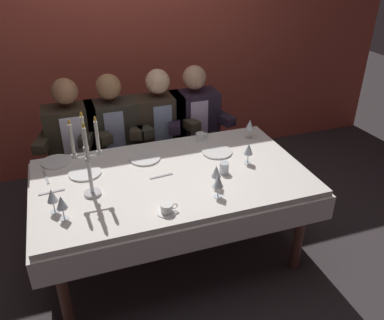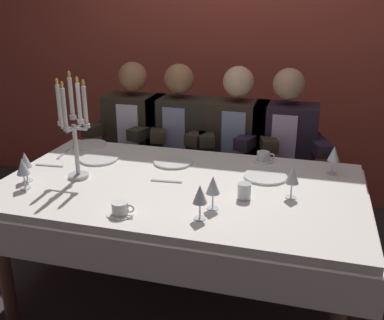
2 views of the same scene
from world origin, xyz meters
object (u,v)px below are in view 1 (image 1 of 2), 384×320
(dinner_plate_1, at_px, (85,173))
(seated_diner_3, at_px, (194,119))
(dining_table, at_px, (172,189))
(wine_glass_4, at_px, (218,181))
(seated_diner_2, at_px, (159,124))
(dinner_plate_3, at_px, (56,162))
(water_tumbler_0, at_px, (224,168))
(wine_glass_1, at_px, (61,203))
(wine_glass_5, at_px, (250,125))
(coffee_cup_0, at_px, (201,137))
(dinner_plate_0, at_px, (217,152))
(wine_glass_0, at_px, (249,149))
(seated_diner_1, at_px, (113,130))
(wine_glass_2, at_px, (216,172))
(candelabra, at_px, (87,158))
(seated_diner_0, at_px, (72,136))
(wine_glass_3, at_px, (52,196))
(dinner_plate_2, at_px, (145,158))
(coffee_cup_1, at_px, (167,209))

(dinner_plate_1, relative_size, seated_diner_3, 0.19)
(dining_table, bearing_deg, wine_glass_4, -60.59)
(wine_glass_4, bearing_deg, seated_diner_2, 92.65)
(dining_table, relative_size, dinner_plate_3, 8.82)
(water_tumbler_0, bearing_deg, wine_glass_1, -170.83)
(wine_glass_4, relative_size, wine_glass_5, 1.00)
(coffee_cup_0, bearing_deg, seated_diner_2, 119.04)
(dining_table, height_order, wine_glass_5, wine_glass_5)
(dining_table, height_order, dinner_plate_0, dinner_plate_0)
(dinner_plate_0, bearing_deg, seated_diner_3, 85.71)
(wine_glass_0, distance_m, seated_diner_1, 1.25)
(wine_glass_4, bearing_deg, seated_diner_3, 77.54)
(wine_glass_1, xyz_separation_m, seated_diner_1, (0.48, 1.16, -0.12))
(dinner_plate_0, distance_m, wine_glass_2, 0.50)
(dinner_plate_1, distance_m, seated_diner_1, 0.74)
(candelabra, distance_m, dinner_plate_3, 0.62)
(dinner_plate_3, bearing_deg, water_tumbler_0, -25.94)
(dining_table, height_order, wine_glass_2, wine_glass_2)
(dinner_plate_1, bearing_deg, wine_glass_2, -29.41)
(seated_diner_1, bearing_deg, wine_glass_4, -69.12)
(seated_diner_0, bearing_deg, wine_glass_1, -96.38)
(dinner_plate_0, xyz_separation_m, wine_glass_0, (0.15, -0.23, 0.11))
(candelabra, bearing_deg, dinner_plate_1, 94.02)
(wine_glass_0, distance_m, water_tumbler_0, 0.24)
(dining_table, relative_size, seated_diner_0, 1.56)
(wine_glass_3, bearing_deg, wine_glass_5, 19.08)
(dinner_plate_1, bearing_deg, dinner_plate_2, 8.80)
(wine_glass_2, distance_m, seated_diner_3, 1.17)
(dining_table, xyz_separation_m, coffee_cup_1, (-0.15, -0.42, 0.15))
(dining_table, xyz_separation_m, wine_glass_1, (-0.75, -0.28, 0.23))
(wine_glass_1, bearing_deg, coffee_cup_1, -13.19)
(dinner_plate_2, height_order, coffee_cup_0, coffee_cup_0)
(dinner_plate_3, xyz_separation_m, wine_glass_3, (-0.04, -0.63, 0.11))
(seated_diner_0, height_order, seated_diner_2, same)
(seated_diner_2, bearing_deg, wine_glass_5, -39.82)
(coffee_cup_0, distance_m, seated_diner_0, 1.09)
(wine_glass_3, bearing_deg, wine_glass_1, -61.11)
(dinner_plate_0, xyz_separation_m, coffee_cup_0, (-0.04, 0.25, 0.02))
(dining_table, distance_m, dinner_plate_3, 0.89)
(wine_glass_5, relative_size, water_tumbler_0, 2.02)
(dining_table, height_order, dinner_plate_1, dinner_plate_1)
(dining_table, distance_m, seated_diner_3, 1.01)
(dinner_plate_0, height_order, wine_glass_4, wine_glass_4)
(wine_glass_4, height_order, seated_diner_1, seated_diner_1)
(wine_glass_5, bearing_deg, dinner_plate_1, -173.84)
(dinner_plate_3, relative_size, wine_glass_0, 1.34)
(dining_table, distance_m, seated_diner_0, 1.09)
(wine_glass_2, height_order, seated_diner_3, seated_diner_3)
(dinner_plate_0, height_order, dinner_plate_2, same)
(wine_glass_3, height_order, seated_diner_2, seated_diner_2)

